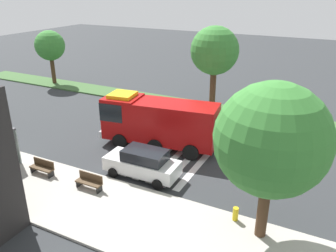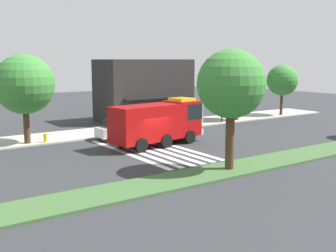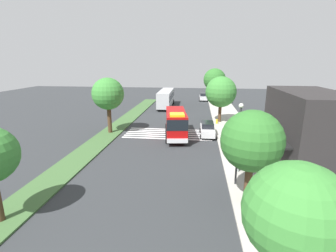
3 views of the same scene
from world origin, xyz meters
name	(u,v)px [view 2 (image 2 of 3)]	position (x,y,z in m)	size (l,w,h in m)	color
ground_plane	(156,149)	(0.00, 0.00, 0.00)	(120.00, 120.00, 0.00)	#2D3033
sidewalk	(104,132)	(0.00, 9.10, 0.07)	(60.00, 5.19, 0.14)	#ADA89E
median_strip	(225,170)	(0.00, -8.00, 0.07)	(60.00, 3.00, 0.14)	#3D6033
crosswalk	(152,150)	(-0.37, 0.00, 0.01)	(4.95, 11.71, 0.01)	silver
fire_truck	(160,121)	(1.22, 1.21, 2.00)	(8.54, 3.57, 3.73)	#A50C0C
parked_car_mid	(122,129)	(-0.16, 5.30, 0.93)	(4.61, 2.05, 1.82)	silver
bus_stop_shelter	(188,108)	(9.33, 7.99, 1.89)	(3.50, 1.40, 2.46)	#4C4C51
bench_near_shelter	(157,123)	(5.33, 7.99, 0.59)	(1.60, 0.50, 0.90)	#4C3823
bench_west_of_shelter	(126,126)	(1.73, 7.99, 0.59)	(1.60, 0.50, 0.90)	#4C3823
street_lamp	(222,87)	(13.30, 7.10, 3.98)	(0.36, 0.36, 6.54)	#2D2D30
storefront_building	(144,90)	(7.75, 14.34, 3.49)	(10.63, 6.12, 6.99)	#282626
sidewalk_tree_west	(24,85)	(-7.77, 7.50, 4.96)	(4.86, 4.86, 7.27)	#47301E
sidewalk_tree_center	(237,81)	(15.88, 7.50, 4.61)	(4.10, 4.10, 6.55)	#47301E
sidewalk_tree_east	(282,80)	(23.59, 7.50, 4.43)	(3.83, 3.83, 6.23)	#47301E
median_tree_far_west	(231,85)	(0.32, -8.00, 5.43)	(4.26, 4.26, 7.47)	#47301E
fire_hydrant	(45,138)	(-6.43, 7.00, 0.49)	(0.28, 0.28, 0.70)	gold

